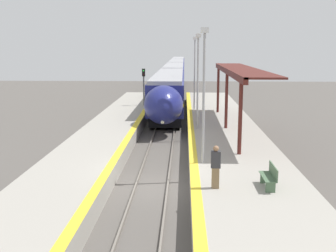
% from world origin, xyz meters
% --- Properties ---
extents(ground_plane, '(120.00, 120.00, 0.00)m').
position_xyz_m(ground_plane, '(0.00, 0.00, 0.00)').
color(ground_plane, '#56514C').
extents(rail_left, '(0.08, 90.00, 0.15)m').
position_xyz_m(rail_left, '(-0.72, 0.00, 0.07)').
color(rail_left, slate).
rests_on(rail_left, ground_plane).
extents(rail_right, '(0.08, 90.00, 0.15)m').
position_xyz_m(rail_right, '(0.72, 0.00, 0.07)').
color(rail_right, slate).
rests_on(rail_right, ground_plane).
extents(train, '(2.86, 82.35, 3.78)m').
position_xyz_m(train, '(0.00, 50.34, 2.17)').
color(train, black).
rests_on(train, ground_plane).
extents(platform_right, '(4.78, 64.00, 0.91)m').
position_xyz_m(platform_right, '(4.09, 0.00, 0.45)').
color(platform_right, '#9E998E').
rests_on(platform_right, ground_plane).
extents(platform_left, '(3.72, 64.00, 0.91)m').
position_xyz_m(platform_left, '(-3.56, 0.00, 0.45)').
color(platform_left, '#9E998E').
rests_on(platform_left, ground_plane).
extents(platform_bench, '(0.44, 1.47, 0.89)m').
position_xyz_m(platform_bench, '(4.73, -2.42, 1.37)').
color(platform_bench, '#4C6B4C').
rests_on(platform_bench, platform_right).
extents(person_waiting, '(0.36, 0.22, 1.67)m').
position_xyz_m(person_waiting, '(2.64, -2.55, 1.76)').
color(person_waiting, '#7F6647').
rests_on(person_waiting, platform_right).
extents(railway_signal, '(0.28, 0.28, 4.27)m').
position_xyz_m(railway_signal, '(-2.29, 20.59, 2.62)').
color(railway_signal, '#59595E').
rests_on(railway_signal, ground_plane).
extents(lamppost_near, '(0.36, 0.20, 6.17)m').
position_xyz_m(lamppost_near, '(2.31, 0.97, 4.38)').
color(lamppost_near, '#9E9EA3').
rests_on(lamppost_near, platform_right).
extents(lamppost_mid, '(0.36, 0.20, 6.17)m').
position_xyz_m(lamppost_mid, '(2.31, 9.58, 4.38)').
color(lamppost_mid, '#9E9EA3').
rests_on(lamppost_mid, platform_right).
extents(lamppost_far, '(0.36, 0.20, 6.17)m').
position_xyz_m(lamppost_far, '(2.31, 18.19, 4.38)').
color(lamppost_far, '#9E9EA3').
rests_on(lamppost_far, platform_right).
extents(station_canopy, '(2.02, 16.94, 3.97)m').
position_xyz_m(station_canopy, '(4.80, 9.70, 4.60)').
color(station_canopy, '#511E19').
rests_on(station_canopy, platform_right).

